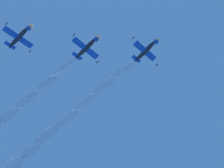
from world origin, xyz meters
name	(u,v)px	position (x,y,z in m)	size (l,w,h in m)	color
airplane_lead	(147,50)	(1.68, 6.07, 85.05)	(7.43, 7.06, 4.18)	#232328
airplane_left_wingman	(87,47)	(13.29, 0.20, 84.70)	(7.58, 7.10, 3.82)	#232328
airplane_right_wingman	(20,36)	(26.98, -4.72, 84.33)	(7.48, 7.09, 3.96)	#232328
smoke_trail_lead	(22,157)	(13.98, -29.50, 78.42)	(19.38, 51.62, 11.59)	white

